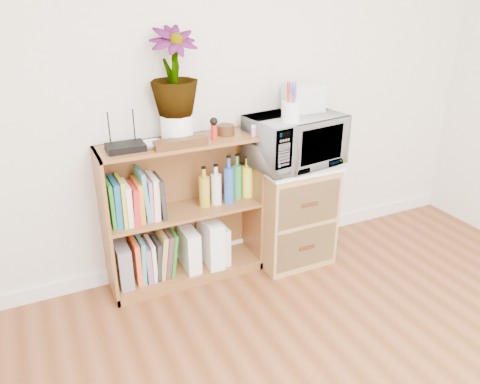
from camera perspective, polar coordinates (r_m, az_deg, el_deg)
skirting_board at (r=3.43m, az=-1.71°, el=-6.86°), size 4.00×0.02×0.10m
bookshelf at (r=3.00m, az=-6.85°, el=-2.56°), size 1.00×0.30×0.95m
wicker_unit at (r=3.28m, az=6.17°, el=-2.53°), size 0.50×0.45×0.70m
microwave at (r=3.07m, az=6.70°, el=6.32°), size 0.64×0.48×0.33m
pen_cup at (r=2.86m, az=6.20°, el=9.70°), size 0.11×0.11×0.12m
small_appliance at (r=3.13m, az=7.75°, el=11.40°), size 0.23×0.19×0.18m
router at (r=2.72m, az=-13.79°, el=5.33°), size 0.21×0.14×0.04m
white_bowl at (r=2.74m, az=-10.82°, el=5.67°), size 0.13×0.13×0.03m
plant_pot at (r=2.82m, az=-7.69°, el=7.75°), size 0.19×0.19×0.16m
potted_plant at (r=2.74m, az=-8.07°, el=14.30°), size 0.28×0.28×0.49m
trinket_box at (r=2.72m, az=-7.21°, el=5.95°), size 0.31×0.08×0.05m
kokeshi_doll at (r=2.84m, az=-3.19°, el=7.31°), size 0.04×0.04×0.09m
wooden_bowl at (r=2.93m, az=-1.74°, el=7.57°), size 0.11×0.11×0.06m
paint_jars at (r=2.91m, az=2.25°, el=7.44°), size 0.12×0.04×0.06m
file_box at (r=3.05m, az=-14.10°, el=-8.52°), size 0.08×0.22×0.27m
magazine_holder_left at (r=3.13m, az=-6.19°, el=-6.89°), size 0.09×0.23×0.28m
magazine_holder_mid at (r=3.16m, az=-3.61°, el=-5.99°), size 0.10×0.26×0.32m
magazine_holder_right at (r=3.19m, az=-2.58°, el=-6.20°), size 0.08×0.21×0.27m
cookbooks at (r=2.87m, az=-12.70°, el=-0.85°), size 0.32×0.20×0.31m
liquor_bottles at (r=3.04m, az=-0.94°, el=1.47°), size 0.47×0.07×0.31m
lower_books at (r=3.08m, az=-10.50°, el=-7.75°), size 0.28×0.19×0.30m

